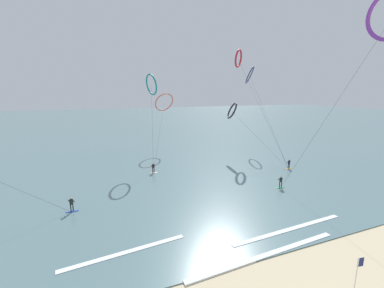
% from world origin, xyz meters
% --- Properties ---
extents(sea_water, '(400.00, 200.00, 0.08)m').
position_xyz_m(sea_water, '(0.00, 107.96, 0.04)').
color(sea_water, slate).
rests_on(sea_water, ground).
extents(surfer_amber, '(1.40, 0.63, 1.70)m').
position_xyz_m(surfer_amber, '(19.07, 25.84, 0.82)').
color(surfer_amber, orange).
rests_on(surfer_amber, ground).
extents(surfer_emerald, '(1.40, 0.62, 1.70)m').
position_xyz_m(surfer_emerald, '(11.73, 19.39, 0.82)').
color(surfer_emerald, '#199351').
rests_on(surfer_emerald, ground).
extents(surfer_cobalt, '(1.40, 0.73, 1.70)m').
position_xyz_m(surfer_cobalt, '(-14.54, 22.14, 0.82)').
color(surfer_cobalt, '#2647B7').
rests_on(surfer_cobalt, ground).
extents(surfer_ivory, '(1.40, 0.62, 1.70)m').
position_xyz_m(surfer_ivory, '(-3.25, 32.11, 0.82)').
color(surfer_ivory, silver).
rests_on(surfer_ivory, ground).
extents(kite_coral, '(8.97, 18.25, 12.95)m').
position_xyz_m(kite_coral, '(3.17, 48.54, 10.86)').
color(kite_coral, '#EA7260').
rests_on(kite_coral, ground).
extents(kite_teal, '(2.84, 10.03, 16.41)m').
position_xyz_m(kite_teal, '(-1.42, 40.08, 14.43)').
color(kite_teal, teal).
rests_on(kite_teal, ground).
extents(kite_charcoal, '(5.84, 14.01, 11.08)m').
position_xyz_m(kite_charcoal, '(14.56, 37.86, 9.37)').
color(kite_charcoal, black).
rests_on(kite_charcoal, ground).
extents(kite_crimson, '(3.67, 20.30, 22.58)m').
position_xyz_m(kite_crimson, '(19.62, 44.43, 20.54)').
color(kite_crimson, red).
rests_on(kite_crimson, ground).
extents(kite_navy, '(7.72, 23.52, 19.36)m').
position_xyz_m(kite_navy, '(24.55, 46.94, 17.21)').
color(kite_navy, navy).
rests_on(kite_navy, ground).
extents(beach_flag, '(0.47, 0.10, 2.95)m').
position_xyz_m(beach_flag, '(3.38, 2.82, 1.95)').
color(beach_flag, silver).
rests_on(beach_flag, ground).
extents(wave_crest_near, '(14.56, 1.27, 0.12)m').
position_xyz_m(wave_crest_near, '(0.81, 8.28, 0.06)').
color(wave_crest_near, white).
rests_on(wave_crest_near, ground).
extents(wave_crest_mid, '(13.07, 1.09, 0.12)m').
position_xyz_m(wave_crest_mid, '(5.31, 10.59, 0.06)').
color(wave_crest_mid, white).
rests_on(wave_crest_mid, ground).
extents(wave_crest_far, '(10.26, 1.55, 0.12)m').
position_xyz_m(wave_crest_far, '(-9.79, 12.73, 0.06)').
color(wave_crest_far, white).
rests_on(wave_crest_far, ground).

